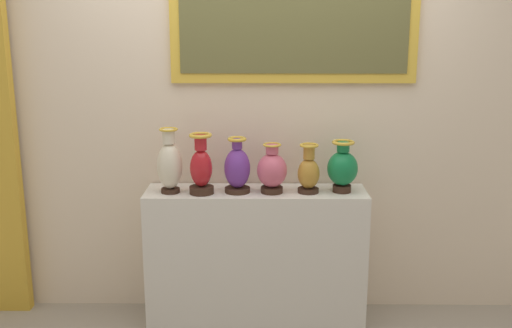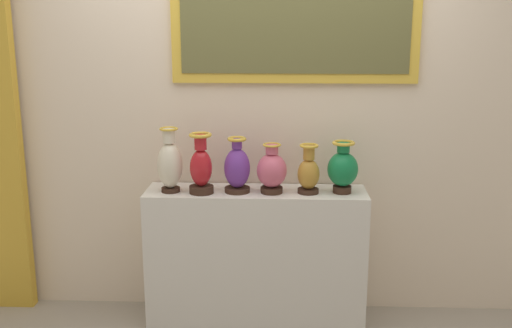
# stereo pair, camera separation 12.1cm
# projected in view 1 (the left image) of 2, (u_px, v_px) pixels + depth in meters

# --- Properties ---
(ground_plane) EXTENTS (10.12, 10.12, 0.00)m
(ground_plane) POSITION_uv_depth(u_px,v_px,m) (256.00, 317.00, 3.88)
(ground_plane) COLOR gray
(display_shelf) EXTENTS (1.36, 0.35, 0.86)m
(display_shelf) POSITION_uv_depth(u_px,v_px,m) (256.00, 256.00, 3.78)
(display_shelf) COLOR silver
(display_shelf) RESTS_ON ground_plane
(back_wall) EXTENTS (4.12, 0.14, 2.80)m
(back_wall) POSITION_uv_depth(u_px,v_px,m) (258.00, 95.00, 3.77)
(back_wall) COLOR beige
(back_wall) RESTS_ON ground_plane
(vase_ivory) EXTENTS (0.15, 0.15, 0.40)m
(vase_ivory) POSITION_uv_depth(u_px,v_px,m) (170.00, 164.00, 3.60)
(vase_ivory) COLOR #382319
(vase_ivory) RESTS_ON display_shelf
(vase_crimson) EXTENTS (0.15, 0.15, 0.37)m
(vase_crimson) POSITION_uv_depth(u_px,v_px,m) (201.00, 167.00, 3.58)
(vase_crimson) COLOR #382319
(vase_crimson) RESTS_ON display_shelf
(vase_violet) EXTENTS (0.16, 0.16, 0.34)m
(vase_violet) POSITION_uv_depth(u_px,v_px,m) (237.00, 168.00, 3.61)
(vase_violet) COLOR #382319
(vase_violet) RESTS_ON display_shelf
(vase_rose) EXTENTS (0.18, 0.18, 0.30)m
(vase_rose) POSITION_uv_depth(u_px,v_px,m) (272.00, 171.00, 3.61)
(vase_rose) COLOR #382319
(vase_rose) RESTS_ON display_shelf
(vase_ochre) EXTENTS (0.13, 0.13, 0.30)m
(vase_ochre) POSITION_uv_depth(u_px,v_px,m) (309.00, 172.00, 3.61)
(vase_ochre) COLOR #382319
(vase_ochre) RESTS_ON display_shelf
(vase_emerald) EXTENTS (0.19, 0.19, 0.32)m
(vase_emerald) POSITION_uv_depth(u_px,v_px,m) (342.00, 168.00, 3.62)
(vase_emerald) COLOR #382319
(vase_emerald) RESTS_ON display_shelf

